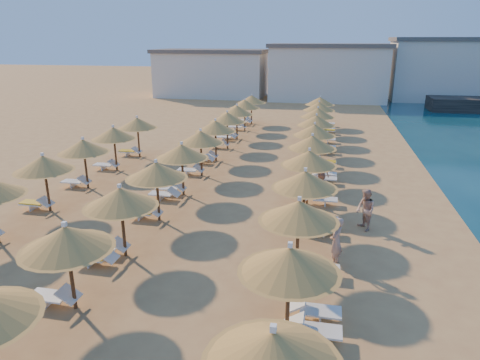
% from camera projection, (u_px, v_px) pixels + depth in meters
% --- Properties ---
extents(ground, '(220.00, 220.00, 0.00)m').
position_uv_depth(ground, '(229.00, 240.00, 17.55)').
color(ground, tan).
rests_on(ground, ground).
extents(hotel_blocks, '(47.77, 11.32, 8.10)m').
position_uv_depth(hotel_blocks, '(336.00, 71.00, 57.98)').
color(hotel_blocks, silver).
rests_on(hotel_blocks, ground).
extents(parasol_row_east, '(2.77, 40.40, 2.89)m').
position_uv_depth(parasol_row_east, '(311.00, 150.00, 22.32)').
color(parasol_row_east, brown).
rests_on(parasol_row_east, ground).
extents(parasol_row_west, '(2.77, 40.40, 2.89)m').
position_uv_depth(parasol_row_west, '(192.00, 145.00, 23.55)').
color(parasol_row_west, brown).
rests_on(parasol_row_west, ground).
extents(parasol_row_inland, '(2.77, 19.87, 2.89)m').
position_uv_depth(parasol_row_inland, '(65.00, 155.00, 21.43)').
color(parasol_row_inland, brown).
rests_on(parasol_row_inland, ground).
extents(loungers, '(15.04, 38.27, 0.66)m').
position_uv_depth(loungers, '(222.00, 185.00, 23.21)').
color(loungers, white).
rests_on(loungers, ground).
extents(beachgoer_a, '(0.65, 0.78, 1.84)m').
position_uv_depth(beachgoer_a, '(336.00, 241.00, 15.43)').
color(beachgoer_a, tan).
rests_on(beachgoer_a, ground).
extents(beachgoer_c, '(1.05, 0.95, 1.71)m').
position_uv_depth(beachgoer_c, '(321.00, 174.00, 23.27)').
color(beachgoer_c, tan).
rests_on(beachgoer_c, ground).
extents(beachgoer_b, '(1.01, 1.11, 1.84)m').
position_uv_depth(beachgoer_b, '(365.00, 210.00, 18.26)').
color(beachgoer_b, tan).
rests_on(beachgoer_b, ground).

